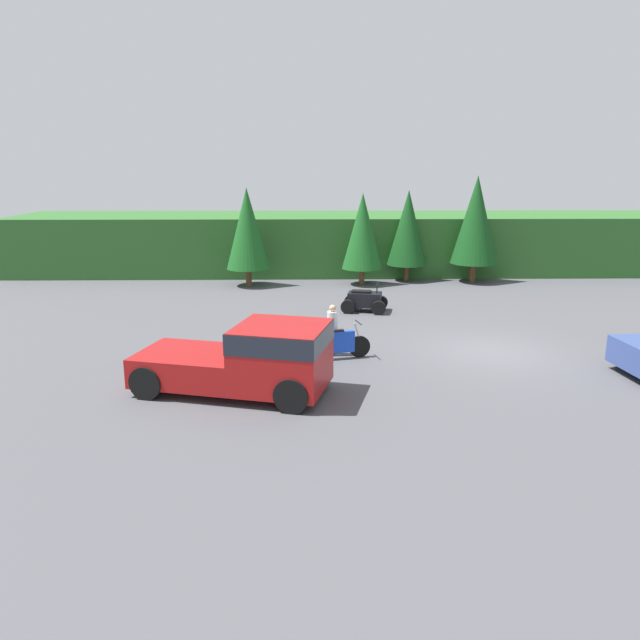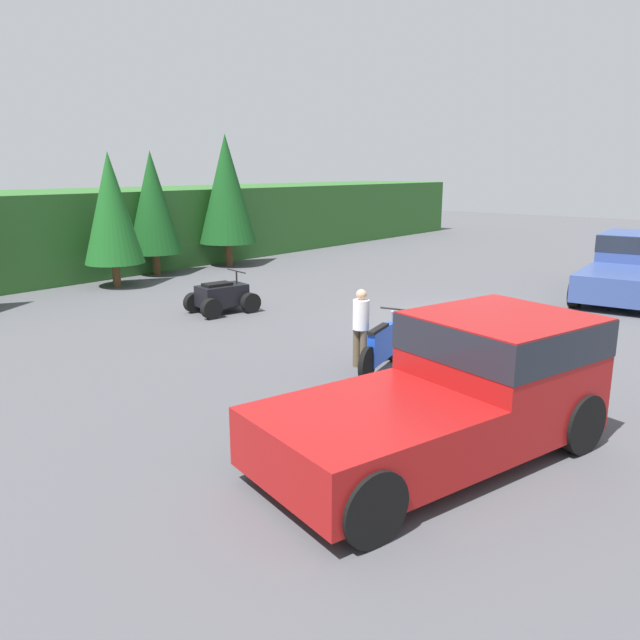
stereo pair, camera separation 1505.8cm
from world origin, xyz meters
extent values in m
plane|color=#4C4C51|center=(0.00, 0.00, 0.00)|extent=(80.00, 80.00, 0.00)
cube|color=#2D6028|center=(0.00, 16.00, 1.56)|extent=(44.00, 6.00, 3.13)
cylinder|color=brown|center=(-3.23, 11.58, 0.41)|extent=(0.27, 0.27, 0.82)
cone|color=#19561E|center=(-3.23, 11.58, 2.68)|extent=(2.00, 2.00, 3.72)
cylinder|color=brown|center=(-0.82, 12.63, 0.42)|extent=(0.28, 0.28, 0.83)
cone|color=#144719|center=(-0.82, 12.63, 2.73)|extent=(2.04, 2.04, 3.79)
cylinder|color=brown|center=(2.52, 12.22, 0.48)|extent=(0.32, 0.32, 0.96)
cone|color=#144719|center=(2.52, 12.22, 3.15)|extent=(2.35, 2.35, 4.38)
cube|color=maroon|center=(-6.61, -3.82, 1.07)|extent=(2.75, 2.70, 1.66)
cube|color=#1E232D|center=(-6.61, -3.82, 1.62)|extent=(2.78, 2.72, 0.53)
cube|color=maroon|center=(-9.05, -3.18, 0.63)|extent=(3.24, 2.83, 0.78)
cylinder|color=black|center=(-5.81, -2.98, 0.44)|extent=(0.93, 0.50, 0.88)
cylinder|color=black|center=(-6.33, -4.94, 0.44)|extent=(0.93, 0.50, 0.88)
cylinder|color=black|center=(-9.57, -1.99, 0.44)|extent=(0.93, 0.50, 0.88)
cylinder|color=black|center=(-10.09, -3.95, 0.44)|extent=(0.93, 0.50, 0.88)
cube|color=#334784|center=(7.53, -2.34, 1.07)|extent=(2.83, 2.43, 1.66)
cube|color=#1E232D|center=(7.53, -2.34, 1.62)|extent=(2.85, 2.45, 0.53)
cube|color=#334784|center=(4.61, -2.61, 0.63)|extent=(3.41, 2.49, 0.78)
cylinder|color=black|center=(8.18, -1.26, 0.44)|extent=(0.91, 0.36, 0.88)
cylinder|color=black|center=(3.49, -1.70, 0.44)|extent=(0.91, 0.36, 0.88)
cylinder|color=black|center=(-4.31, -0.49, 0.34)|extent=(0.69, 0.26, 0.68)
cylinder|color=black|center=(-5.78, -0.84, 0.34)|extent=(0.69, 0.26, 0.68)
cube|color=blue|center=(-5.05, -0.66, 0.54)|extent=(1.16, 0.42, 0.67)
cylinder|color=#B7B7BC|center=(-4.36, -0.50, 0.74)|extent=(0.29, 0.12, 0.76)
cylinder|color=black|center=(-4.36, -0.50, 1.13)|extent=(0.18, 0.59, 0.04)
cube|color=black|center=(-5.24, -0.71, 0.91)|extent=(0.85, 0.33, 0.06)
cylinder|color=black|center=(-2.89, 6.10, 0.28)|extent=(0.60, 0.33, 0.56)
cylinder|color=black|center=(-3.09, 5.11, 0.28)|extent=(0.60, 0.33, 0.56)
cylinder|color=black|center=(-4.11, 6.35, 0.28)|extent=(0.60, 0.33, 0.56)
cylinder|color=black|center=(-4.31, 5.37, 0.28)|extent=(0.60, 0.33, 0.56)
cube|color=black|center=(-3.60, 5.73, 0.50)|extent=(1.47, 1.04, 0.58)
cylinder|color=black|center=(-3.12, 5.64, 0.96)|extent=(0.06, 0.06, 0.35)
cylinder|color=black|center=(-3.12, 5.64, 1.14)|extent=(0.23, 0.94, 0.04)
cube|color=black|center=(-3.74, 5.76, 0.83)|extent=(0.85, 0.59, 0.08)
cylinder|color=brown|center=(-5.15, -0.13, 0.40)|extent=(0.18, 0.18, 0.81)
cylinder|color=brown|center=(-5.16, -0.32, 0.40)|extent=(0.18, 0.18, 0.81)
cylinder|color=white|center=(-5.15, -0.23, 1.11)|extent=(0.36, 0.36, 0.60)
sphere|color=tan|center=(-5.15, -0.23, 1.52)|extent=(0.23, 0.23, 0.22)
camera|label=1|loc=(-5.91, -19.19, 5.93)|focal=35.00mm
camera|label=2|loc=(-15.06, -7.39, 3.96)|focal=35.00mm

